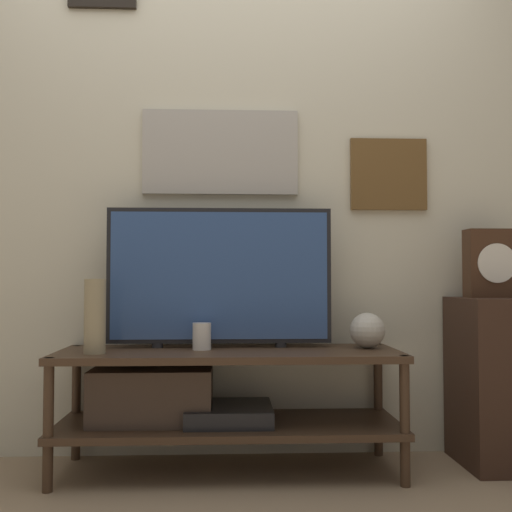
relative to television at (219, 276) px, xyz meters
name	(u,v)px	position (x,y,z in m)	size (l,w,h in m)	color
ground_plane	(228,496)	(0.04, -0.38, -0.82)	(12.00, 12.00, 0.00)	#997F60
wall_back	(229,165)	(0.04, 0.18, 0.53)	(6.40, 0.08, 2.70)	beige
media_console	(201,395)	(-0.07, -0.10, -0.50)	(1.44, 0.48, 0.51)	#422D1E
television	(219,276)	(0.00, 0.00, 0.00)	(0.99, 0.05, 0.61)	black
vase_round_glass	(367,330)	(0.65, -0.05, -0.24)	(0.15, 0.15, 0.15)	beige
vase_tall_ceramic	(95,316)	(-0.50, -0.20, -0.17)	(0.09, 0.09, 0.30)	tan
candle_jar	(201,336)	(-0.07, -0.08, -0.26)	(0.08, 0.08, 0.11)	silver
side_table	(502,381)	(1.24, -0.07, -0.46)	(0.38, 0.40, 0.73)	#382319
mantel_clock	(492,263)	(1.22, -0.02, 0.06)	(0.23, 0.11, 0.31)	#422819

